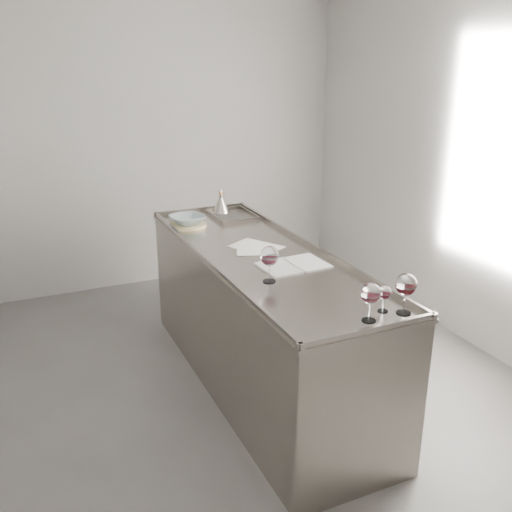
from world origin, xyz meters
name	(u,v)px	position (x,y,z in m)	size (l,w,h in m)	color
room_shell	(200,203)	(0.00, 0.00, 1.40)	(4.54, 5.04, 2.84)	#514E4C
counter	(261,321)	(0.50, 0.30, 0.47)	(0.77, 2.42, 0.97)	gray
wine_glass_left	(269,257)	(0.35, -0.13, 1.09)	(0.11, 0.11, 0.21)	white
wine_glass_middle	(371,294)	(0.57, -0.78, 1.08)	(0.10, 0.10, 0.19)	white
wine_glass_right	(406,285)	(0.78, -0.78, 1.09)	(0.11, 0.11, 0.21)	white
wine_glass_small	(384,293)	(0.70, -0.72, 1.04)	(0.07, 0.07, 0.14)	white
notebook	(293,265)	(0.59, 0.03, 0.95)	(0.41, 0.29, 0.02)	silver
loose_paper_top	(256,247)	(0.54, 0.46, 0.94)	(0.23, 0.33, 0.00)	white
loose_paper_under	(251,249)	(0.49, 0.43, 0.94)	(0.19, 0.27, 0.00)	white
trivet	(188,225)	(0.27, 1.11, 0.95)	(0.28, 0.28, 0.02)	#C8B981
ceramic_bowl	(187,220)	(0.27, 1.11, 0.99)	(0.25, 0.25, 0.06)	#86989C
wine_funnel	(221,205)	(0.64, 1.38, 1.00)	(0.14, 0.14, 0.21)	#A39B91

